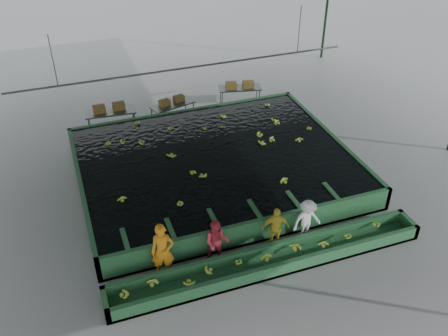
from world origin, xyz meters
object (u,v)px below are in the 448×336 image
object	(u,v)px
box_stack_left	(109,111)
box_stack_right	(240,88)
sorting_trough	(270,261)
box_stack_mid	(172,103)
packing_table_mid	(173,113)
worker_c	(275,228)
worker_a	(163,251)
worker_b	(217,242)
packing_table_left	(112,121)
packing_table_right	(240,96)
flotation_tank	(215,166)
worker_d	(307,220)

from	to	relation	value
box_stack_left	box_stack_right	world-z (taller)	box_stack_left
sorting_trough	box_stack_mid	distance (m)	9.88
packing_table_mid	sorting_trough	bearing A→B (deg)	-87.75
worker_c	worker_a	bearing A→B (deg)	-169.01
box_stack_right	worker_c	bearing A→B (deg)	-104.91
worker_c	box_stack_left	size ratio (longest dim) A/B	1.11
worker_b	packing_table_mid	world-z (taller)	worker_b
sorting_trough	box_stack_right	bearing A→B (deg)	73.60
worker_a	packing_table_left	world-z (taller)	worker_a
sorting_trough	packing_table_mid	size ratio (longest dim) A/B	5.13
worker_a	packing_table_right	distance (m)	11.35
flotation_tank	worker_b	xyz separation A→B (m)	(-1.42, -4.30, 0.31)
worker_c	worker_d	world-z (taller)	worker_c
worker_a	box_stack_mid	world-z (taller)	worker_a
packing_table_right	box_stack_left	world-z (taller)	box_stack_left
box_stack_left	box_stack_right	xyz separation A→B (m)	(6.16, 0.37, -0.07)
worker_a	box_stack_right	xyz separation A→B (m)	(6.11, 9.50, -0.03)
packing_table_right	box_stack_mid	bearing A→B (deg)	-171.93
box_stack_left	worker_d	bearing A→B (deg)	-62.59
sorting_trough	worker_b	size ratio (longest dim) A/B	6.54
worker_d	packing_table_right	world-z (taller)	worker_d
box_stack_mid	worker_b	bearing A→B (deg)	-96.54
packing_table_mid	box_stack_left	world-z (taller)	box_stack_left
packing_table_mid	box_stack_right	world-z (taller)	box_stack_right
worker_a	packing_table_right	xyz separation A→B (m)	(6.14, 9.54, -0.48)
flotation_tank	box_stack_left	size ratio (longest dim) A/B	7.38
packing_table_mid	box_stack_right	bearing A→B (deg)	8.61
flotation_tank	box_stack_mid	xyz separation A→B (m)	(-0.39, 4.75, 0.44)
worker_b	box_stack_mid	xyz separation A→B (m)	(1.04, 9.05, 0.12)
packing_table_mid	packing_table_right	xyz separation A→B (m)	(3.45, 0.56, 0.01)
worker_c	packing_table_left	xyz separation A→B (m)	(-3.60, 9.09, -0.26)
worker_b	packing_table_right	xyz separation A→B (m)	(4.48, 9.54, -0.32)
packing_table_left	packing_table_mid	world-z (taller)	packing_table_left
worker_a	packing_table_mid	size ratio (longest dim) A/B	0.95
packing_table_left	packing_table_mid	distance (m)	2.72
packing_table_mid	worker_c	bearing A→B (deg)	-84.37
worker_a	worker_c	distance (m)	3.58
packing_table_right	packing_table_left	bearing A→B (deg)	-175.78
worker_d	box_stack_right	bearing A→B (deg)	80.02
packing_table_mid	packing_table_left	bearing A→B (deg)	177.77
flotation_tank	packing_table_left	distance (m)	5.70
flotation_tank	packing_table_mid	bearing A→B (deg)	94.69
box_stack_left	box_stack_mid	bearing A→B (deg)	-1.51
sorting_trough	worker_a	xyz separation A→B (m)	(-3.08, 0.80, 0.68)
worker_b	box_stack_left	bearing A→B (deg)	121.90
flotation_tank	packing_table_mid	distance (m)	4.70
flotation_tank	sorting_trough	distance (m)	5.10
packing_table_mid	box_stack_left	distance (m)	2.80
flotation_tank	worker_a	world-z (taller)	worker_a
worker_d	packing_table_left	bearing A→B (deg)	115.95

